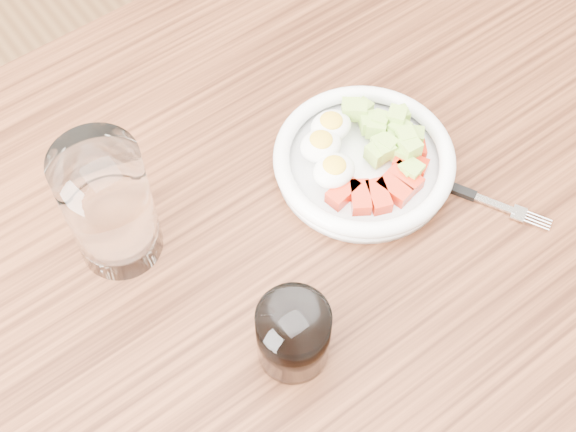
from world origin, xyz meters
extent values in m
plane|color=brown|center=(0.00, 0.00, 0.00)|extent=(4.00, 4.00, 0.00)
cube|color=brown|center=(0.65, 0.35, 0.36)|extent=(0.07, 0.07, 0.73)
cube|color=brown|center=(0.00, 0.00, 0.75)|extent=(1.50, 0.90, 0.04)
cylinder|color=white|center=(0.12, 0.02, 0.78)|extent=(0.22, 0.22, 0.01)
torus|color=white|center=(0.12, 0.02, 0.79)|extent=(0.23, 0.23, 0.02)
cube|color=red|center=(0.07, 0.00, 0.79)|extent=(0.04, 0.03, 0.02)
cube|color=red|center=(0.08, -0.02, 0.79)|extent=(0.04, 0.05, 0.02)
cube|color=red|center=(0.10, -0.03, 0.79)|extent=(0.04, 0.05, 0.02)
cube|color=red|center=(0.12, -0.03, 0.79)|extent=(0.03, 0.05, 0.02)
cube|color=red|center=(0.14, -0.03, 0.79)|extent=(0.03, 0.04, 0.02)
cube|color=red|center=(0.16, -0.02, 0.79)|extent=(0.04, 0.05, 0.02)
cube|color=red|center=(0.17, 0.00, 0.79)|extent=(0.05, 0.04, 0.02)
ellipsoid|color=white|center=(0.08, 0.07, 0.80)|extent=(0.05, 0.05, 0.03)
ellipsoid|color=yellow|center=(0.08, 0.07, 0.82)|extent=(0.03, 0.03, 0.01)
ellipsoid|color=white|center=(0.11, 0.08, 0.80)|extent=(0.05, 0.05, 0.03)
ellipsoid|color=yellow|center=(0.11, 0.08, 0.82)|extent=(0.03, 0.03, 0.01)
ellipsoid|color=white|center=(0.07, 0.03, 0.80)|extent=(0.05, 0.05, 0.03)
ellipsoid|color=yellow|center=(0.07, 0.03, 0.82)|extent=(0.03, 0.03, 0.01)
cube|color=#9FC04A|center=(0.19, 0.01, 0.80)|extent=(0.03, 0.03, 0.02)
cube|color=#9FC04A|center=(0.16, 0.00, 0.80)|extent=(0.03, 0.03, 0.02)
cube|color=#9FC04A|center=(0.13, 0.02, 0.80)|extent=(0.02, 0.02, 0.02)
cube|color=#9FC04A|center=(0.17, 0.03, 0.80)|extent=(0.03, 0.03, 0.02)
cube|color=#9FC04A|center=(0.15, 0.02, 0.81)|extent=(0.02, 0.02, 0.02)
cube|color=#9FC04A|center=(0.16, 0.05, 0.81)|extent=(0.03, 0.03, 0.02)
cube|color=#9FC04A|center=(0.19, 0.04, 0.81)|extent=(0.02, 0.02, 0.02)
cube|color=#9FC04A|center=(0.14, 0.01, 0.80)|extent=(0.02, 0.02, 0.02)
cube|color=#9FC04A|center=(0.15, 0.08, 0.81)|extent=(0.03, 0.03, 0.02)
cube|color=#9FC04A|center=(0.15, 0.06, 0.80)|extent=(0.03, 0.03, 0.02)
cube|color=#9FC04A|center=(0.16, -0.01, 0.81)|extent=(0.02, 0.02, 0.02)
cube|color=#9FC04A|center=(0.18, 0.04, 0.81)|extent=(0.03, 0.03, 0.02)
cube|color=#9FC04A|center=(0.15, 0.05, 0.80)|extent=(0.03, 0.03, 0.02)
cube|color=#9FC04A|center=(0.15, -0.03, 0.80)|extent=(0.03, 0.03, 0.02)
cube|color=#9FC04A|center=(0.15, -0.02, 0.80)|extent=(0.02, 0.02, 0.02)
cube|color=#9FC04A|center=(0.17, 0.03, 0.81)|extent=(0.03, 0.03, 0.02)
cube|color=#9FC04A|center=(0.14, 0.02, 0.80)|extent=(0.02, 0.02, 0.02)
cube|color=#9FC04A|center=(0.14, 0.09, 0.81)|extent=(0.03, 0.03, 0.02)
cube|color=#9FC04A|center=(0.17, 0.01, 0.81)|extent=(0.03, 0.03, 0.02)
cube|color=#9FC04A|center=(0.16, 0.08, 0.80)|extent=(0.02, 0.02, 0.02)
cube|color=black|center=(0.18, -0.05, 0.77)|extent=(0.05, 0.08, 0.01)
cube|color=silver|center=(0.21, -0.11, 0.77)|extent=(0.03, 0.05, 0.00)
cube|color=silver|center=(0.23, -0.14, 0.77)|extent=(0.03, 0.02, 0.00)
cylinder|color=silver|center=(0.23, -0.16, 0.77)|extent=(0.02, 0.03, 0.00)
cylinder|color=silver|center=(0.23, -0.16, 0.77)|extent=(0.02, 0.03, 0.00)
cylinder|color=silver|center=(0.24, -0.16, 0.77)|extent=(0.02, 0.03, 0.00)
cylinder|color=silver|center=(0.24, -0.16, 0.77)|extent=(0.02, 0.03, 0.00)
cylinder|color=white|center=(-0.18, 0.11, 0.86)|extent=(0.10, 0.10, 0.17)
cylinder|color=white|center=(-0.10, -0.12, 0.81)|extent=(0.08, 0.08, 0.09)
cylinder|color=black|center=(-0.10, -0.12, 0.81)|extent=(0.07, 0.07, 0.08)
camera|label=1|loc=(-0.30, -0.38, 1.60)|focal=50.00mm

